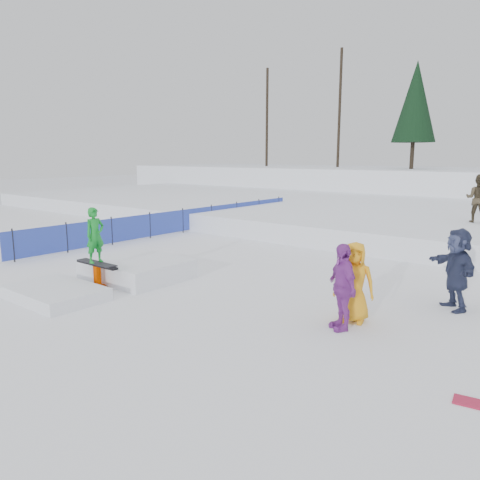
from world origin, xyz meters
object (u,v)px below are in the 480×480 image
Objects in this scene: walker_olive at (478,199)px; spectator_yellow at (354,282)px; safety_fence at (183,220)px; jib_rail_feature at (116,272)px; spectator_dark at (457,269)px; spectator_purple at (342,287)px.

spectator_yellow is at bearing 92.99° from walker_olive.
jib_rail_feature is at bearing -56.41° from safety_fence.
safety_fence is at bearing 134.88° from spectator_yellow.
spectator_dark is at bearing 101.92° from walker_olive.
spectator_dark is at bearing 100.83° from spectator_purple.
spectator_yellow is 0.91× the size of spectator_dark.
spectator_purple is at bearing 6.81° from jib_rail_feature.
walker_olive is (10.77, 5.63, 1.20)m from safety_fence.
jib_rail_feature reaches higher than spectator_yellow.
spectator_dark reaches higher than safety_fence.
safety_fence is 8.46× the size of walker_olive.
walker_olive is at bearing 147.88° from spectator_dark.
spectator_dark is (1.65, -9.27, -0.82)m from walker_olive.
walker_olive is 0.43× the size of jib_rail_feature.
spectator_purple is at bearing -107.27° from spectator_yellow.
safety_fence is at bearing -148.56° from spectator_dark.
spectator_purple is at bearing -69.81° from spectator_dark.
safety_fence is at bearing -171.58° from spectator_purple.
walker_olive reaches higher than safety_fence.
jib_rail_feature is (-6.28, -0.75, -0.56)m from spectator_purple.
jib_rail_feature is (-6.05, -12.74, -1.44)m from walker_olive.
spectator_dark is 0.42× the size of jib_rail_feature.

